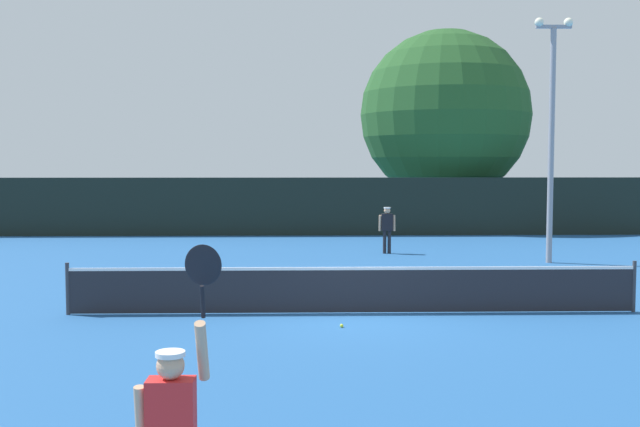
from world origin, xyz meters
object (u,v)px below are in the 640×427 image
Objects in this scene: player_serving at (173,418)px; player_receiving at (387,225)px; parked_car_near at (503,206)px; large_tree at (445,115)px; tennis_ball at (342,326)px; light_pole at (552,123)px.

player_serving is 19.65m from player_receiving.
player_serving is at bearing -116.17° from parked_car_near.
tennis_ball is at bearing -105.71° from large_tree.
player_serving is 31.32m from large_tree.
player_receiving is 0.17× the size of large_tree.
player_serving is at bearing -117.49° from light_pole.
player_receiving is 12.30m from large_tree.
parked_car_near is at bearing 79.31° from light_pole.
light_pole is 17.40m from parked_car_near.
player_receiving is 0.21× the size of light_pole.
player_receiving is at bearing 79.19° from tennis_ball.
large_tree is 7.04m from parked_car_near.
light_pole reaches higher than parked_car_near.
large_tree is (-0.74, 13.19, 1.12)m from light_pole.
light_pole is at bearing -86.79° from large_tree.
large_tree is at bearing 93.21° from light_pole.
light_pole is (4.78, -2.47, 3.35)m from player_receiving.
player_serving reaches higher than tennis_ball.
light_pole is at bearing 152.67° from player_receiving.
player_serving reaches higher than player_receiving.
light_pole is 1.72× the size of parked_car_near.
tennis_ball is (-2.17, -11.38, -0.94)m from player_receiving.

